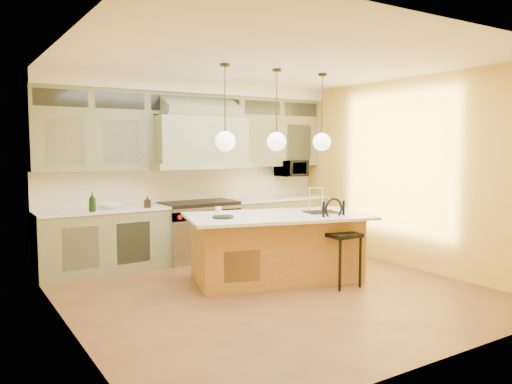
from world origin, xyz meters
TOP-DOWN VIEW (x-y plane):
  - floor at (0.00, 0.00)m, footprint 5.00×5.00m
  - ceiling at (0.00, 0.00)m, footprint 5.00×5.00m
  - wall_back at (0.00, 2.50)m, footprint 5.00×0.00m
  - wall_front at (0.00, -2.50)m, footprint 5.00×0.00m
  - wall_left at (-2.50, 0.00)m, footprint 0.00×5.00m
  - wall_right at (2.50, 0.00)m, footprint 0.00×5.00m
  - back_cabinetry at (0.00, 2.23)m, footprint 5.00×0.77m
  - range at (0.00, 2.14)m, footprint 1.20×0.74m
  - kitchen_island at (0.37, 0.45)m, footprint 2.73×1.92m
  - counter_stool at (0.90, -0.27)m, footprint 0.42×0.42m
  - microwave at (1.95, 2.25)m, footprint 0.54×0.37m
  - oil_bottle_a at (-1.76, 1.92)m, footprint 0.12×0.12m
  - oil_bottle_b at (-0.95, 1.92)m, footprint 0.08×0.08m
  - fruit_bowl at (-1.44, 2.15)m, footprint 0.36×0.36m
  - cup at (-0.26, 0.97)m, footprint 0.11×0.11m
  - pendant_left at (-0.44, 0.45)m, footprint 0.26×0.26m
  - pendant_center at (0.36, 0.45)m, footprint 0.26×0.26m
  - pendant_right at (1.16, 0.45)m, footprint 0.26×0.26m

SIDE VIEW (x-z plane):
  - floor at x=0.00m, z-range 0.00..0.00m
  - kitchen_island at x=0.37m, z-range -0.20..1.15m
  - range at x=0.00m, z-range 0.01..0.97m
  - counter_stool at x=0.90m, z-range 0.08..1.25m
  - cup at x=-0.26m, z-range 0.92..1.01m
  - fruit_bowl at x=-1.44m, z-range 0.94..1.02m
  - oil_bottle_b at x=-0.95m, z-range 0.94..1.12m
  - oil_bottle_a at x=-1.76m, z-range 0.94..1.21m
  - back_cabinetry at x=0.00m, z-range -0.02..2.88m
  - microwave at x=1.95m, z-range 1.30..1.60m
  - wall_back at x=0.00m, z-range -1.05..3.95m
  - wall_front at x=0.00m, z-range -1.05..3.95m
  - wall_left at x=-2.50m, z-range -1.05..3.95m
  - wall_right at x=2.50m, z-range -1.05..3.95m
  - pendant_left at x=-0.44m, z-range 1.39..2.50m
  - pendant_center at x=0.36m, z-range 1.39..2.50m
  - pendant_right at x=1.16m, z-range 1.39..2.50m
  - ceiling at x=0.00m, z-range 2.90..2.90m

